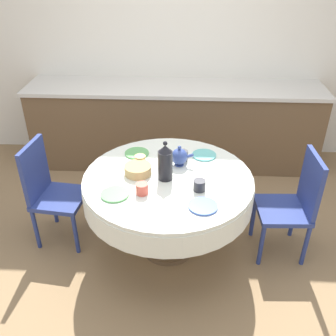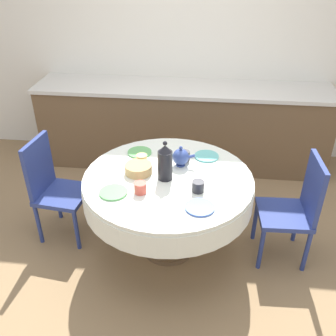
{
  "view_description": "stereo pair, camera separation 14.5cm",
  "coord_description": "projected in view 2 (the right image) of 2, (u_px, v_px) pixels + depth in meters",
  "views": [
    {
      "loc": [
        0.12,
        -2.41,
        2.29
      ],
      "look_at": [
        0.0,
        0.0,
        0.81
      ],
      "focal_mm": 40.0,
      "sensor_mm": 36.0,
      "label": 1
    },
    {
      "loc": [
        0.27,
        -2.4,
        2.29
      ],
      "look_at": [
        0.0,
        0.0,
        0.81
      ],
      "focal_mm": 40.0,
      "sensor_mm": 36.0,
      "label": 2
    }
  ],
  "objects": [
    {
      "name": "ground_plane",
      "position": [
        168.0,
        248.0,
        3.25
      ],
      "size": [
        12.0,
        12.0,
        0.0
      ],
      "primitive_type": "plane",
      "color": "#8E704C"
    },
    {
      "name": "wall_back",
      "position": [
        186.0,
        44.0,
        4.13
      ],
      "size": [
        7.0,
        0.05,
        2.6
      ],
      "color": "silver",
      "rests_on": "ground_plane"
    },
    {
      "name": "kitchen_counter",
      "position": [
        182.0,
        126.0,
        4.28
      ],
      "size": [
        3.24,
        0.64,
        0.93
      ],
      "color": "brown",
      "rests_on": "ground_plane"
    },
    {
      "name": "dining_table",
      "position": [
        168.0,
        190.0,
        2.93
      ],
      "size": [
        1.32,
        1.32,
        0.73
      ],
      "color": "brown",
      "rests_on": "ground_plane"
    },
    {
      "name": "chair_left",
      "position": [
        296.0,
        206.0,
        2.93
      ],
      "size": [
        0.42,
        0.42,
        0.92
      ],
      "rotation": [
        0.0,
        0.0,
        -4.67
      ],
      "color": "navy",
      "rests_on": "ground_plane"
    },
    {
      "name": "chair_right",
      "position": [
        53.0,
        185.0,
        3.18
      ],
      "size": [
        0.44,
        0.44,
        0.92
      ],
      "rotation": [
        0.0,
        0.0,
        -1.69
      ],
      "color": "navy",
      "rests_on": "ground_plane"
    },
    {
      "name": "plate_near_left",
      "position": [
        113.0,
        192.0,
        2.68
      ],
      "size": [
        0.2,
        0.2,
        0.01
      ],
      "primitive_type": "cylinder",
      "color": "#5BA85B",
      "rests_on": "dining_table"
    },
    {
      "name": "cup_near_left",
      "position": [
        140.0,
        188.0,
        2.67
      ],
      "size": [
        0.09,
        0.09,
        0.08
      ],
      "primitive_type": "cylinder",
      "color": "#CC4C3D",
      "rests_on": "dining_table"
    },
    {
      "name": "plate_near_right",
      "position": [
        200.0,
        207.0,
        2.53
      ],
      "size": [
        0.2,
        0.2,
        0.01
      ],
      "primitive_type": "cylinder",
      "color": "#3856AD",
      "rests_on": "dining_table"
    },
    {
      "name": "cup_near_right",
      "position": [
        198.0,
        186.0,
        2.68
      ],
      "size": [
        0.09,
        0.09,
        0.08
      ],
      "primitive_type": "cylinder",
      "color": "#28282D",
      "rests_on": "dining_table"
    },
    {
      "name": "plate_far_left",
      "position": [
        140.0,
        152.0,
        3.18
      ],
      "size": [
        0.2,
        0.2,
        0.01
      ],
      "primitive_type": "cylinder",
      "color": "#5BA85B",
      "rests_on": "dining_table"
    },
    {
      "name": "cup_far_left",
      "position": [
        142.0,
        160.0,
        3.01
      ],
      "size": [
        0.09,
        0.09,
        0.08
      ],
      "primitive_type": "cylinder",
      "color": "#DBB766",
      "rests_on": "dining_table"
    },
    {
      "name": "plate_far_right",
      "position": [
        207.0,
        156.0,
        3.13
      ],
      "size": [
        0.2,
        0.2,
        0.01
      ],
      "primitive_type": "cylinder",
      "color": "#60BCB7",
      "rests_on": "dining_table"
    },
    {
      "name": "cup_far_right",
      "position": [
        184.0,
        156.0,
        3.06
      ],
      "size": [
        0.09,
        0.09,
        0.08
      ],
      "primitive_type": "cylinder",
      "color": "#28282D",
      "rests_on": "dining_table"
    },
    {
      "name": "coffee_carafe",
      "position": [
        165.0,
        163.0,
        2.78
      ],
      "size": [
        0.11,
        0.11,
        0.32
      ],
      "color": "black",
      "rests_on": "dining_table"
    },
    {
      "name": "teapot",
      "position": [
        181.0,
        157.0,
        2.97
      ],
      "size": [
        0.18,
        0.13,
        0.17
      ],
      "color": "#33478E",
      "rests_on": "dining_table"
    },
    {
      "name": "bread_basket",
      "position": [
        138.0,
        169.0,
        2.9
      ],
      "size": [
        0.21,
        0.21,
        0.07
      ],
      "primitive_type": "cylinder",
      "color": "tan",
      "rests_on": "dining_table"
    }
  ]
}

